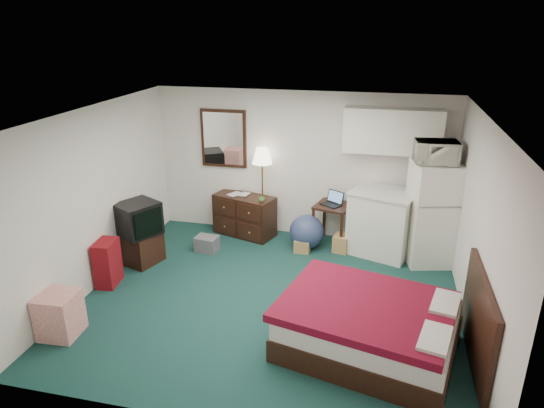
% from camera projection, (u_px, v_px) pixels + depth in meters
% --- Properties ---
extents(floor, '(5.00, 4.50, 0.01)m').
position_uv_depth(floor, '(271.00, 299.00, 6.61)').
color(floor, '#12342F').
rests_on(floor, ground).
extents(ceiling, '(5.00, 4.50, 0.01)m').
position_uv_depth(ceiling, '(271.00, 116.00, 5.72)').
color(ceiling, white).
rests_on(ceiling, walls).
extents(walls, '(5.01, 4.51, 2.50)m').
position_uv_depth(walls, '(271.00, 214.00, 6.16)').
color(walls, white).
rests_on(walls, floor).
extents(mirror, '(0.80, 0.06, 1.00)m').
position_uv_depth(mirror, '(224.00, 138.00, 8.32)').
color(mirror, white).
rests_on(mirror, walls).
extents(upper_cabinets, '(1.50, 0.35, 0.70)m').
position_uv_depth(upper_cabinets, '(392.00, 131.00, 7.50)').
color(upper_cabinets, white).
rests_on(upper_cabinets, walls).
extents(headboard, '(0.06, 1.56, 1.00)m').
position_uv_depth(headboard, '(478.00, 321.00, 5.17)').
color(headboard, black).
rests_on(headboard, walls).
extents(dresser, '(1.15, 0.78, 0.72)m').
position_uv_depth(dresser, '(245.00, 215.00, 8.48)').
color(dresser, black).
rests_on(dresser, floor).
extents(floor_lamp, '(0.40, 0.40, 1.56)m').
position_uv_depth(floor_lamp, '(262.00, 192.00, 8.33)').
color(floor_lamp, '#BB903C').
rests_on(floor_lamp, floor).
extents(desk, '(0.68, 0.68, 0.70)m').
position_uv_depth(desk, '(332.00, 224.00, 8.11)').
color(desk, black).
rests_on(desk, floor).
extents(exercise_ball, '(0.66, 0.66, 0.57)m').
position_uv_depth(exercise_ball, '(307.00, 232.00, 8.00)').
color(exercise_ball, navy).
rests_on(exercise_ball, floor).
extents(kitchen_counter, '(1.11, 0.98, 1.02)m').
position_uv_depth(kitchen_counter, '(381.00, 224.00, 7.74)').
color(kitchen_counter, white).
rests_on(kitchen_counter, floor).
extents(fridge, '(0.80, 0.80, 1.60)m').
position_uv_depth(fridge, '(432.00, 214.00, 7.36)').
color(fridge, white).
rests_on(fridge, floor).
extents(bed, '(2.16, 1.86, 0.60)m').
position_uv_depth(bed, '(369.00, 327.00, 5.50)').
color(bed, '#540820').
rests_on(bed, floor).
extents(tv_stand, '(0.62, 0.65, 0.49)m').
position_uv_depth(tv_stand, '(142.00, 248.00, 7.53)').
color(tv_stand, black).
rests_on(tv_stand, floor).
extents(suitcase, '(0.30, 0.44, 0.67)m').
position_uv_depth(suitcase, '(107.00, 263.00, 6.86)').
color(suitcase, '#5D0909').
rests_on(suitcase, floor).
extents(retail_box, '(0.46, 0.46, 0.54)m').
position_uv_depth(retail_box, '(59.00, 315.00, 5.77)').
color(retail_box, silver).
rests_on(retail_box, floor).
extents(file_bin, '(0.38, 0.31, 0.25)m').
position_uv_depth(file_bin, '(207.00, 244.00, 7.94)').
color(file_bin, slate).
rests_on(file_bin, floor).
extents(cardboard_box_a, '(0.25, 0.22, 0.21)m').
position_uv_depth(cardboard_box_a, '(302.00, 246.00, 7.91)').
color(cardboard_box_a, '#AD8948').
rests_on(cardboard_box_a, floor).
extents(cardboard_box_b, '(0.29, 0.33, 0.28)m').
position_uv_depth(cardboard_box_b, '(342.00, 243.00, 7.92)').
color(cardboard_box_b, '#AD8948').
rests_on(cardboard_box_b, floor).
extents(laptop, '(0.40, 0.39, 0.22)m').
position_uv_depth(laptop, '(331.00, 199.00, 7.93)').
color(laptop, black).
rests_on(laptop, desk).
extents(crt_tv, '(0.76, 0.77, 0.50)m').
position_uv_depth(crt_tv, '(138.00, 219.00, 7.34)').
color(crt_tv, black).
rests_on(crt_tv, tv_stand).
extents(microwave, '(0.64, 0.40, 0.41)m').
position_uv_depth(microwave, '(436.00, 150.00, 6.98)').
color(microwave, white).
rests_on(microwave, fridge).
extents(book_a, '(0.16, 0.11, 0.25)m').
position_uv_depth(book_a, '(231.00, 187.00, 8.42)').
color(book_a, '#AD8948').
rests_on(book_a, dresser).
extents(book_b, '(0.15, 0.05, 0.21)m').
position_uv_depth(book_b, '(240.00, 189.00, 8.39)').
color(book_b, '#AD8948').
rests_on(book_b, dresser).
extents(mug, '(0.13, 0.12, 0.11)m').
position_uv_depth(mug, '(262.00, 199.00, 8.06)').
color(mug, '#528640').
rests_on(mug, dresser).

